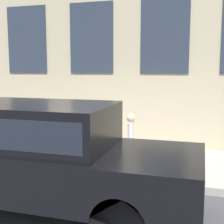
{
  "coord_description": "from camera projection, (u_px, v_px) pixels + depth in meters",
  "views": [
    {
      "loc": [
        -5.73,
        -2.07,
        2.32
      ],
      "look_at": [
        0.67,
        -0.18,
        1.38
      ],
      "focal_mm": 50.0,
      "sensor_mm": 36.0,
      "label": 1
    }
  ],
  "objects": [
    {
      "name": "ground_plane",
      "position": [
        94.0,
        183.0,
        6.35
      ],
      "size": [
        80.0,
        80.0,
        0.0
      ],
      "primitive_type": "plane",
      "color": "#47474C"
    },
    {
      "name": "person",
      "position": [
        131.0,
        134.0,
        6.99
      ],
      "size": [
        0.28,
        0.19,
        1.16
      ],
      "rotation": [
        0.0,
        0.0,
        -0.65
      ],
      "color": "navy",
      "rests_on": "sidewalk"
    },
    {
      "name": "parked_car_black_near",
      "position": [
        34.0,
        151.0,
        5.11
      ],
      "size": [
        1.84,
        5.39,
        1.76
      ],
      "color": "black",
      "rests_on": "ground_plane"
    },
    {
      "name": "sidewalk",
      "position": [
        113.0,
        160.0,
        7.64
      ],
      "size": [
        2.75,
        60.0,
        0.15
      ],
      "color": "#B2ADA3",
      "rests_on": "ground_plane"
    },
    {
      "name": "fire_hydrant",
      "position": [
        92.0,
        149.0,
        6.68
      ],
      "size": [
        0.38,
        0.48,
        0.86
      ],
      "color": "red",
      "rests_on": "sidewalk"
    }
  ]
}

